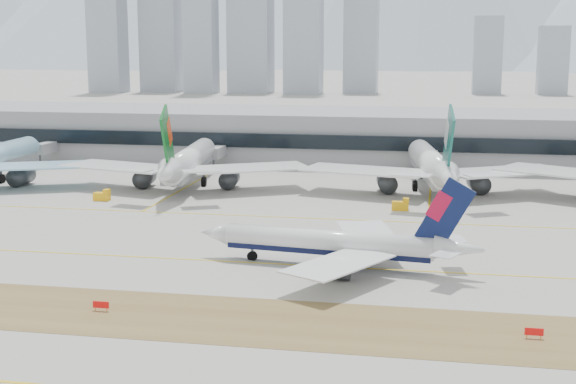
% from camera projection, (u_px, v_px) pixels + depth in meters
% --- Properties ---
extents(ground, '(3000.00, 3000.00, 0.00)m').
position_uv_depth(ground, '(242.00, 254.00, 134.34)').
color(ground, '#A5A29A').
rests_on(ground, ground).
extents(taxiing_airliner, '(46.02, 39.73, 15.47)m').
position_uv_depth(taxiing_airliner, '(338.00, 244.00, 125.74)').
color(taxiing_airliner, white).
rests_on(taxiing_airliner, ground).
extents(widebody_eva, '(62.10, 61.14, 22.27)m').
position_uv_depth(widebody_eva, '(188.00, 163.00, 197.30)').
color(widebody_eva, white).
rests_on(widebody_eva, ground).
extents(widebody_cathay, '(63.50, 62.72, 22.87)m').
position_uv_depth(widebody_cathay, '(432.00, 166.00, 190.67)').
color(widebody_cathay, white).
rests_on(widebody_cathay, ground).
extents(terminal, '(280.00, 43.10, 15.00)m').
position_uv_depth(terminal, '(332.00, 135.00, 244.01)').
color(terminal, gray).
rests_on(terminal, ground).
extents(hold_sign_left, '(2.20, 0.15, 1.35)m').
position_uv_depth(hold_sign_left, '(101.00, 305.00, 105.25)').
color(hold_sign_left, red).
rests_on(hold_sign_left, ground).
extents(hold_sign_right, '(2.20, 0.15, 1.35)m').
position_uv_depth(hold_sign_right, '(534.00, 332.00, 95.31)').
color(hold_sign_right, red).
rests_on(hold_sign_right, ground).
extents(gse_b, '(3.55, 2.00, 2.60)m').
position_uv_depth(gse_b, '(103.00, 196.00, 180.54)').
color(gse_b, '#FFB40D').
rests_on(gse_b, ground).
extents(gse_c, '(3.55, 2.00, 2.60)m').
position_uv_depth(gse_c, '(401.00, 205.00, 169.98)').
color(gse_c, '#FFB40D').
rests_on(gse_c, ground).
extents(city_skyline, '(342.00, 49.80, 140.00)m').
position_uv_depth(city_skyline, '(248.00, 24.00, 583.07)').
color(city_skyline, '#9AA1AF').
rests_on(city_skyline, ground).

